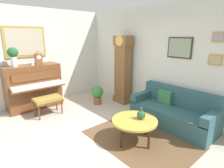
{
  "coord_description": "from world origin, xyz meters",
  "views": [
    {
      "loc": [
        2.97,
        -1.68,
        2.04
      ],
      "look_at": [
        -0.15,
        1.03,
        0.92
      ],
      "focal_mm": 29.19,
      "sensor_mm": 36.0,
      "label": 1
    }
  ],
  "objects_px": {
    "couch": "(173,112)",
    "potted_plant": "(97,94)",
    "coffee_table": "(135,121)",
    "piano_bench": "(48,100)",
    "teacup": "(32,64)",
    "grandfather_clock": "(123,72)",
    "flower_vase": "(13,55)",
    "mantel_clock": "(38,58)",
    "piano": "(34,86)",
    "green_jug": "(141,115)"
  },
  "relations": [
    {
      "from": "couch",
      "to": "green_jug",
      "type": "height_order",
      "value": "couch"
    },
    {
      "from": "piano_bench",
      "to": "couch",
      "type": "relative_size",
      "value": 0.37
    },
    {
      "from": "coffee_table",
      "to": "potted_plant",
      "type": "xyz_separation_m",
      "value": [
        -2.1,
        0.65,
        -0.1
      ]
    },
    {
      "from": "couch",
      "to": "mantel_clock",
      "type": "distance_m",
      "value": 3.84
    },
    {
      "from": "piano_bench",
      "to": "teacup",
      "type": "distance_m",
      "value": 1.12
    },
    {
      "from": "coffee_table",
      "to": "teacup",
      "type": "height_order",
      "value": "teacup"
    },
    {
      "from": "piano_bench",
      "to": "flower_vase",
      "type": "relative_size",
      "value": 1.21
    },
    {
      "from": "flower_vase",
      "to": "teacup",
      "type": "height_order",
      "value": "flower_vase"
    },
    {
      "from": "mantel_clock",
      "to": "piano_bench",
      "type": "bearing_deg",
      "value": -10.03
    },
    {
      "from": "grandfather_clock",
      "to": "mantel_clock",
      "type": "xyz_separation_m",
      "value": [
        -1.33,
        -1.99,
        0.45
      ]
    },
    {
      "from": "teacup",
      "to": "green_jug",
      "type": "height_order",
      "value": "teacup"
    },
    {
      "from": "couch",
      "to": "mantel_clock",
      "type": "relative_size",
      "value": 5.0
    },
    {
      "from": "piano",
      "to": "piano_bench",
      "type": "bearing_deg",
      "value": 5.75
    },
    {
      "from": "mantel_clock",
      "to": "flower_vase",
      "type": "distance_m",
      "value": 0.64
    },
    {
      "from": "couch",
      "to": "grandfather_clock",
      "type": "bearing_deg",
      "value": 175.61
    },
    {
      "from": "coffee_table",
      "to": "couch",
      "type": "bearing_deg",
      "value": 83.94
    },
    {
      "from": "piano",
      "to": "coffee_table",
      "type": "relative_size",
      "value": 1.64
    },
    {
      "from": "mantel_clock",
      "to": "green_jug",
      "type": "height_order",
      "value": "mantel_clock"
    },
    {
      "from": "teacup",
      "to": "coffee_table",
      "type": "bearing_deg",
      "value": 15.76
    },
    {
      "from": "mantel_clock",
      "to": "teacup",
      "type": "bearing_deg",
      "value": -78.0
    },
    {
      "from": "piano_bench",
      "to": "potted_plant",
      "type": "height_order",
      "value": "potted_plant"
    },
    {
      "from": "grandfather_clock",
      "to": "green_jug",
      "type": "height_order",
      "value": "grandfather_clock"
    },
    {
      "from": "grandfather_clock",
      "to": "couch",
      "type": "height_order",
      "value": "grandfather_clock"
    },
    {
      "from": "grandfather_clock",
      "to": "piano",
      "type": "bearing_deg",
      "value": -121.2
    },
    {
      "from": "grandfather_clock",
      "to": "teacup",
      "type": "relative_size",
      "value": 17.5
    },
    {
      "from": "piano_bench",
      "to": "mantel_clock",
      "type": "xyz_separation_m",
      "value": [
        -0.76,
        0.13,
        1.0
      ]
    },
    {
      "from": "grandfather_clock",
      "to": "green_jug",
      "type": "xyz_separation_m",
      "value": [
        1.78,
        -1.22,
        -0.42
      ]
    },
    {
      "from": "couch",
      "to": "potted_plant",
      "type": "xyz_separation_m",
      "value": [
        -2.23,
        -0.54,
        0.01
      ]
    },
    {
      "from": "piano",
      "to": "couch",
      "type": "bearing_deg",
      "value": 32.91
    },
    {
      "from": "potted_plant",
      "to": "teacup",
      "type": "bearing_deg",
      "value": -121.36
    },
    {
      "from": "coffee_table",
      "to": "teacup",
      "type": "distance_m",
      "value": 3.24
    },
    {
      "from": "flower_vase",
      "to": "green_jug",
      "type": "relative_size",
      "value": 2.42
    },
    {
      "from": "flower_vase",
      "to": "potted_plant",
      "type": "relative_size",
      "value": 1.04
    },
    {
      "from": "piano",
      "to": "grandfather_clock",
      "type": "bearing_deg",
      "value": 58.8
    },
    {
      "from": "grandfather_clock",
      "to": "coffee_table",
      "type": "relative_size",
      "value": 2.31
    },
    {
      "from": "piano",
      "to": "mantel_clock",
      "type": "relative_size",
      "value": 3.79
    },
    {
      "from": "green_jug",
      "to": "couch",
      "type": "bearing_deg",
      "value": 86.44
    },
    {
      "from": "couch",
      "to": "potted_plant",
      "type": "relative_size",
      "value": 3.39
    },
    {
      "from": "mantel_clock",
      "to": "potted_plant",
      "type": "distance_m",
      "value": 1.95
    },
    {
      "from": "coffee_table",
      "to": "mantel_clock",
      "type": "relative_size",
      "value": 2.32
    },
    {
      "from": "teacup",
      "to": "green_jug",
      "type": "bearing_deg",
      "value": 17.46
    },
    {
      "from": "couch",
      "to": "teacup",
      "type": "bearing_deg",
      "value": -146.96
    },
    {
      "from": "piano_bench",
      "to": "piano",
      "type": "bearing_deg",
      "value": -174.25
    },
    {
      "from": "piano",
      "to": "potted_plant",
      "type": "height_order",
      "value": "piano"
    },
    {
      "from": "mantel_clock",
      "to": "teacup",
      "type": "height_order",
      "value": "mantel_clock"
    },
    {
      "from": "piano",
      "to": "piano_bench",
      "type": "xyz_separation_m",
      "value": [
        0.76,
        0.08,
        -0.22
      ]
    },
    {
      "from": "flower_vase",
      "to": "teacup",
      "type": "xyz_separation_m",
      "value": [
        0.04,
        0.44,
        -0.29
      ]
    },
    {
      "from": "coffee_table",
      "to": "potted_plant",
      "type": "relative_size",
      "value": 1.57
    },
    {
      "from": "grandfather_clock",
      "to": "coffee_table",
      "type": "xyz_separation_m",
      "value": [
        1.72,
        -1.34,
        -0.54
      ]
    },
    {
      "from": "couch",
      "to": "coffee_table",
      "type": "bearing_deg",
      "value": -96.06
    }
  ]
}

